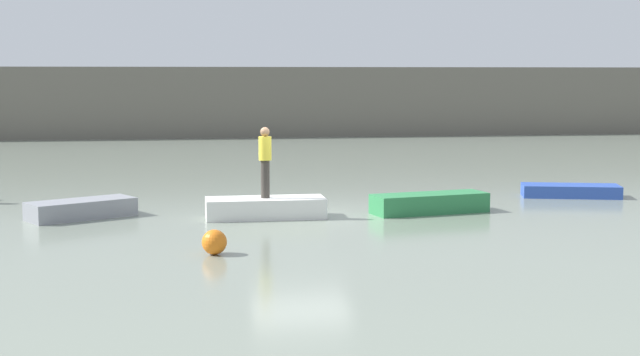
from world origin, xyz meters
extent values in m
plane|color=gray|center=(0.00, 0.00, 0.00)|extent=(120.00, 120.00, 0.00)
cube|color=#666056|center=(0.00, 29.37, 2.00)|extent=(80.00, 1.20, 3.99)
cube|color=gray|center=(-5.44, 0.58, 0.23)|extent=(2.76, 2.17, 0.46)
cube|color=white|center=(-0.90, -0.11, 0.25)|extent=(2.96, 1.10, 0.50)
cube|color=#2D7F47|center=(3.38, 0.06, 0.25)|extent=(3.16, 1.53, 0.50)
cube|color=#2B4CAD|center=(8.31, 2.39, 0.18)|extent=(2.96, 1.76, 0.36)
cylinder|color=#38332D|center=(-0.90, -0.11, 0.98)|extent=(0.22, 0.22, 0.94)
cylinder|color=yellow|center=(-0.90, -0.11, 1.74)|extent=(0.32, 0.32, 0.59)
sphere|color=#936B4C|center=(-0.90, -0.11, 2.15)|extent=(0.23, 0.23, 0.23)
sphere|color=orange|center=(-2.36, -4.59, 0.25)|extent=(0.50, 0.50, 0.50)
camera|label=1|loc=(-3.08, -22.47, 3.56)|focal=51.01mm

